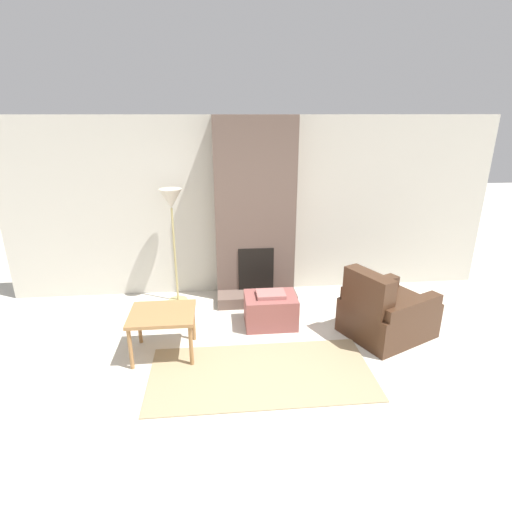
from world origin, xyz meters
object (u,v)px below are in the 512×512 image
at_px(ottoman, 271,310).
at_px(floor_lamp_left, 171,207).
at_px(side_table, 162,318).
at_px(armchair, 384,315).

xyz_separation_m(ottoman, floor_lamp_left, (-1.27, 0.83, 1.20)).
bearing_deg(side_table, ottoman, 22.78).
bearing_deg(ottoman, armchair, -16.29).
height_order(ottoman, floor_lamp_left, floor_lamp_left).
relative_size(ottoman, side_table, 0.92).
height_order(armchair, floor_lamp_left, floor_lamp_left).
xyz_separation_m(ottoman, side_table, (-1.30, -0.54, 0.25)).
bearing_deg(ottoman, floor_lamp_left, 146.82).
bearing_deg(ottoman, side_table, -157.22).
relative_size(armchair, side_table, 1.71).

